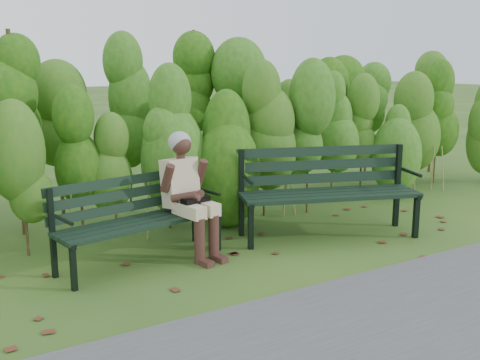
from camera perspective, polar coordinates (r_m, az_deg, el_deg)
ground at (r=5.92m, az=1.77°, el=-7.73°), size 80.00×80.00×0.00m
footpath at (r=4.39m, az=18.15°, el=-15.63°), size 60.00×2.50×0.01m
hedge_band at (r=7.24m, az=-6.23°, el=6.07°), size 11.04×1.67×2.42m
leaf_litter at (r=6.04m, az=4.15°, el=-7.30°), size 5.83×2.08×0.01m
bench_left at (r=5.73m, az=-10.56°, el=-3.28°), size 1.79×0.86×0.86m
bench_right at (r=6.57m, az=8.73°, el=-0.43°), size 2.14×1.29×1.02m
seated_woman at (r=5.81m, az=-5.33°, el=-0.72°), size 0.54×0.79×1.29m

